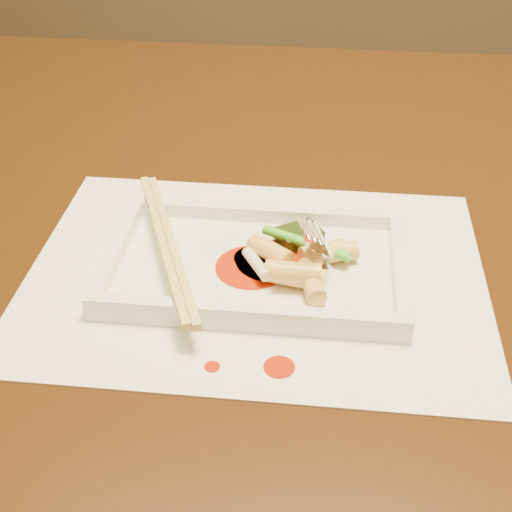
# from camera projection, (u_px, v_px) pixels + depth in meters

# --- Properties ---
(table) EXTENTS (1.40, 0.90, 0.75)m
(table) POSITION_uv_depth(u_px,v_px,m) (274.00, 276.00, 0.79)
(table) COLOR black
(table) RESTS_ON ground
(placemat) EXTENTS (0.40, 0.30, 0.00)m
(placemat) POSITION_uv_depth(u_px,v_px,m) (256.00, 273.00, 0.63)
(placemat) COLOR white
(placemat) RESTS_ON table
(sauce_splatter_a) EXTENTS (0.02, 0.02, 0.00)m
(sauce_splatter_a) POSITION_uv_depth(u_px,v_px,m) (279.00, 367.00, 0.53)
(sauce_splatter_a) COLOR #B42105
(sauce_splatter_a) RESTS_ON placemat
(sauce_splatter_b) EXTENTS (0.01, 0.01, 0.00)m
(sauce_splatter_b) POSITION_uv_depth(u_px,v_px,m) (212.00, 367.00, 0.53)
(sauce_splatter_b) COLOR #B42105
(sauce_splatter_b) RESTS_ON placemat
(plate_base) EXTENTS (0.26, 0.16, 0.01)m
(plate_base) POSITION_uv_depth(u_px,v_px,m) (256.00, 269.00, 0.63)
(plate_base) COLOR white
(plate_base) RESTS_ON placemat
(plate_rim_far) EXTENTS (0.26, 0.01, 0.01)m
(plate_rim_far) POSITION_uv_depth(u_px,v_px,m) (264.00, 213.00, 0.68)
(plate_rim_far) COLOR white
(plate_rim_far) RESTS_ON plate_base
(plate_rim_near) EXTENTS (0.26, 0.01, 0.01)m
(plate_rim_near) POSITION_uv_depth(u_px,v_px,m) (246.00, 314.00, 0.56)
(plate_rim_near) COLOR white
(plate_rim_near) RESTS_ON plate_base
(plate_rim_left) EXTENTS (0.01, 0.14, 0.01)m
(plate_rim_left) POSITION_uv_depth(u_px,v_px,m) (117.00, 250.00, 0.63)
(plate_rim_left) COLOR white
(plate_rim_left) RESTS_ON plate_base
(plate_rim_right) EXTENTS (0.01, 0.14, 0.01)m
(plate_rim_right) POSITION_uv_depth(u_px,v_px,m) (400.00, 268.00, 0.61)
(plate_rim_right) COLOR white
(plate_rim_right) RESTS_ON plate_base
(veg_piece) EXTENTS (0.05, 0.04, 0.01)m
(veg_piece) POSITION_uv_depth(u_px,v_px,m) (299.00, 235.00, 0.65)
(veg_piece) COLOR black
(veg_piece) RESTS_ON plate_base
(scallion_white) EXTENTS (0.03, 0.04, 0.01)m
(scallion_white) POSITION_uv_depth(u_px,v_px,m) (257.00, 264.00, 0.61)
(scallion_white) COLOR #EAEACC
(scallion_white) RESTS_ON plate_base
(scallion_green) EXTENTS (0.08, 0.04, 0.01)m
(scallion_green) POSITION_uv_depth(u_px,v_px,m) (306.00, 243.00, 0.63)
(scallion_green) COLOR green
(scallion_green) RESTS_ON plate_base
(chopstick_a) EXTENTS (0.09, 0.21, 0.01)m
(chopstick_a) POSITION_uv_depth(u_px,v_px,m) (163.00, 243.00, 0.62)
(chopstick_a) COLOR #D3BD69
(chopstick_a) RESTS_ON plate_rim_near
(chopstick_b) EXTENTS (0.09, 0.21, 0.01)m
(chopstick_b) POSITION_uv_depth(u_px,v_px,m) (172.00, 244.00, 0.62)
(chopstick_b) COLOR #D3BD69
(chopstick_b) RESTS_ON plate_rim_near
(fork) EXTENTS (0.09, 0.10, 0.14)m
(fork) POSITION_uv_depth(u_px,v_px,m) (342.00, 186.00, 0.59)
(fork) COLOR silver
(fork) RESTS_ON plate_base
(sauce_blob_0) EXTENTS (0.06, 0.06, 0.00)m
(sauce_blob_0) POSITION_uv_depth(u_px,v_px,m) (251.00, 267.00, 0.62)
(sauce_blob_0) COLOR #B42105
(sauce_blob_0) RESTS_ON plate_base
(sauce_blob_1) EXTENTS (0.04, 0.04, 0.00)m
(sauce_blob_1) POSITION_uv_depth(u_px,v_px,m) (255.00, 258.00, 0.63)
(sauce_blob_1) COLOR #B42105
(sauce_blob_1) RESTS_ON plate_base
(sauce_blob_2) EXTENTS (0.06, 0.06, 0.00)m
(sauce_blob_2) POSITION_uv_depth(u_px,v_px,m) (271.00, 261.00, 0.63)
(sauce_blob_2) COLOR #B42105
(sauce_blob_2) RESTS_ON plate_base
(rice_cake_0) EXTENTS (0.05, 0.03, 0.02)m
(rice_cake_0) POSITION_uv_depth(u_px,v_px,m) (295.00, 276.00, 0.59)
(rice_cake_0) COLOR #F8D573
(rice_cake_0) RESTS_ON plate_base
(rice_cake_1) EXTENTS (0.05, 0.04, 0.02)m
(rice_cake_1) POSITION_uv_depth(u_px,v_px,m) (324.00, 254.00, 0.62)
(rice_cake_1) COLOR #F8D573
(rice_cake_1) RESTS_ON plate_base
(rice_cake_2) EXTENTS (0.04, 0.02, 0.02)m
(rice_cake_2) POSITION_uv_depth(u_px,v_px,m) (297.00, 273.00, 0.59)
(rice_cake_2) COLOR #F8D573
(rice_cake_2) RESTS_ON plate_base
(rice_cake_3) EXTENTS (0.03, 0.05, 0.02)m
(rice_cake_3) POSITION_uv_depth(u_px,v_px,m) (311.00, 281.00, 0.59)
(rice_cake_3) COLOR #F8D573
(rice_cake_3) RESTS_ON plate_base
(rice_cake_4) EXTENTS (0.05, 0.03, 0.02)m
(rice_cake_4) POSITION_uv_depth(u_px,v_px,m) (331.00, 252.00, 0.62)
(rice_cake_4) COLOR #F8D573
(rice_cake_4) RESTS_ON plate_base
(rice_cake_5) EXTENTS (0.04, 0.04, 0.02)m
(rice_cake_5) POSITION_uv_depth(u_px,v_px,m) (270.00, 251.00, 0.61)
(rice_cake_5) COLOR #F8D573
(rice_cake_5) RESTS_ON plate_base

